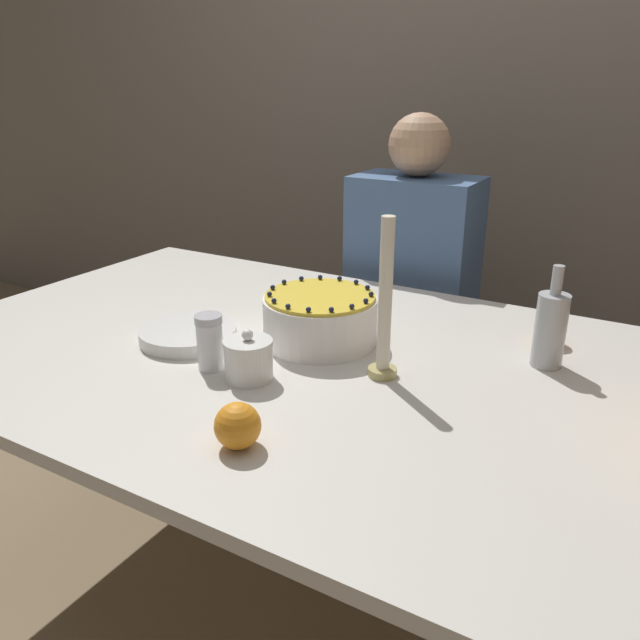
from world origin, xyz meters
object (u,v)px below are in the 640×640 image
at_px(sugar_bowl, 248,359).
at_px(person_man_blue_shirt, 409,325).
at_px(sugar_shaker, 210,342).
at_px(bottle, 550,328).
at_px(candle, 385,312).
at_px(cake, 320,318).

distance_m(sugar_bowl, person_man_blue_shirt, 0.97).
distance_m(sugar_shaker, person_man_blue_shirt, 0.98).
bearing_deg(bottle, person_man_blue_shirt, 134.02).
bearing_deg(person_man_blue_shirt, candle, 107.80).
xyz_separation_m(sugar_bowl, candle, (0.24, 0.15, 0.10)).
bearing_deg(candle, sugar_shaker, -155.42).
relative_size(candle, bottle, 1.50).
height_order(bottle, person_man_blue_shirt, person_man_blue_shirt).
height_order(candle, person_man_blue_shirt, person_man_blue_shirt).
bearing_deg(person_man_blue_shirt, bottle, 134.02).
xyz_separation_m(sugar_bowl, person_man_blue_shirt, (-0.02, 0.94, -0.25)).
height_order(cake, person_man_blue_shirt, person_man_blue_shirt).
bearing_deg(candle, cake, 155.79).
xyz_separation_m(bottle, person_man_blue_shirt, (-0.54, 0.56, -0.29)).
relative_size(candle, person_man_blue_shirt, 0.28).
bearing_deg(person_man_blue_shirt, sugar_bowl, 91.01).
relative_size(cake, candle, 0.79).
height_order(cake, sugar_bowl, cake).
height_order(cake, bottle, bottle).
relative_size(sugar_bowl, candle, 0.33).
bearing_deg(sugar_bowl, sugar_shaker, -179.19).
bearing_deg(person_man_blue_shirt, sugar_shaker, 84.92).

